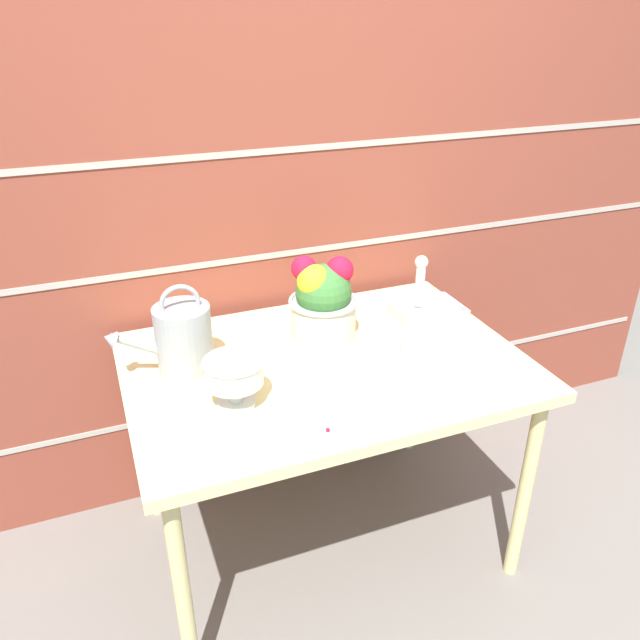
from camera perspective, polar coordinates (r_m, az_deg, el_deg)
ground_plane at (r=2.36m, az=0.39°, el=-19.34°), size 12.00×12.00×0.00m
brick_wall at (r=2.18m, az=-4.44°, el=10.74°), size 3.60×0.08×2.20m
patio_table at (r=1.93m, az=0.45°, el=-5.47°), size 1.19×0.83×0.74m
watering_can at (r=1.84m, az=-12.47°, el=-1.62°), size 0.31×0.16×0.27m
crystal_pedestal_bowl at (r=1.67m, az=-7.87°, el=-4.94°), size 0.17×0.17×0.14m
flower_planter at (r=1.98m, az=0.24°, el=1.85°), size 0.22×0.22×0.28m
glass_decanter at (r=1.87m, az=8.81°, el=-0.67°), size 0.09×0.09×0.34m
wire_tray at (r=2.19m, az=9.80°, el=0.58°), size 0.23×0.17×0.04m
fallen_petal at (r=1.61m, az=0.72°, el=-10.02°), size 0.01×0.01×0.01m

